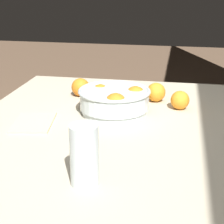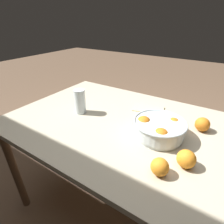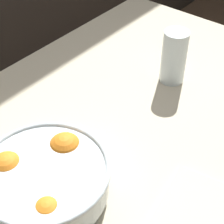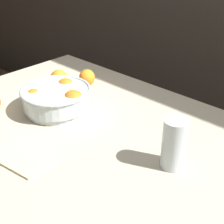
% 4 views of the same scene
% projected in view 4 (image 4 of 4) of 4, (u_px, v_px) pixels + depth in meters
% --- Properties ---
extents(dining_table, '(1.38, 0.93, 0.76)m').
position_uv_depth(dining_table, '(93.00, 152.00, 1.11)').
color(dining_table, '#B7AD93').
rests_on(dining_table, ground_plane).
extents(fruit_bowl, '(0.27, 0.27, 0.10)m').
position_uv_depth(fruit_bowl, '(57.00, 98.00, 1.19)').
color(fruit_bowl, silver).
rests_on(fruit_bowl, dining_table).
extents(juice_glass, '(0.07, 0.07, 0.16)m').
position_uv_depth(juice_glass, '(174.00, 145.00, 0.89)').
color(juice_glass, '#F4A314').
rests_on(juice_glass, dining_table).
extents(orange_loose_near_bowl, '(0.08, 0.08, 0.08)m').
position_uv_depth(orange_loose_near_bowl, '(59.00, 78.00, 1.38)').
color(orange_loose_near_bowl, orange).
rests_on(orange_loose_near_bowl, dining_table).
extents(orange_loose_aside, '(0.07, 0.07, 0.07)m').
position_uv_depth(orange_loose_aside, '(87.00, 77.00, 1.40)').
color(orange_loose_aside, orange).
rests_on(orange_loose_aside, dining_table).
extents(napkin, '(0.21, 0.16, 0.01)m').
position_uv_depth(napkin, '(23.00, 155.00, 0.96)').
color(napkin, beige).
rests_on(napkin, dining_table).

